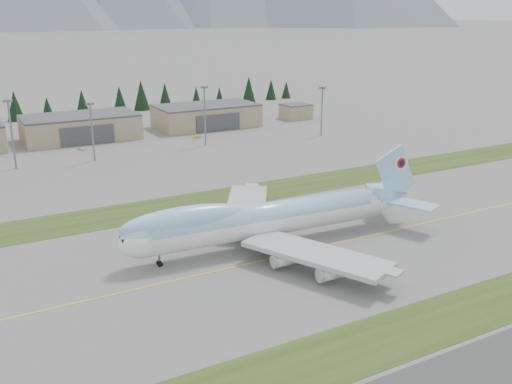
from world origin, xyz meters
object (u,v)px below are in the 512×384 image
boeing_747_freighter (266,219)px  hangar_center (80,127)px  hangar_right (207,116)px  service_vehicle_b (197,138)px  service_vehicle_a (82,150)px  service_vehicle_c (220,130)px

boeing_747_freighter → hangar_center: size_ratio=1.65×
hangar_right → service_vehicle_b: 26.90m
service_vehicle_b → boeing_747_freighter: bearing=160.7°
hangar_center → service_vehicle_b: bearing=-25.8°
service_vehicle_a → hangar_right: bearing=-15.6°
boeing_747_freighter → service_vehicle_c: (50.66, 133.01, -6.90)m
hangar_right → service_vehicle_a: (-64.60, -20.84, -5.39)m
service_vehicle_b → service_vehicle_a: bearing=85.0°
service_vehicle_b → service_vehicle_c: (16.77, 12.15, 0.00)m
boeing_747_freighter → service_vehicle_b: size_ratio=19.50×
hangar_center → service_vehicle_c: hangar_center is taller
boeing_747_freighter → service_vehicle_a: size_ratio=25.11×
hangar_center → service_vehicle_a: hangar_center is taller
boeing_747_freighter → service_vehicle_c: 142.49m
hangar_right → service_vehicle_b: (-14.43, -22.05, -5.39)m
hangar_center → hangar_right: bearing=0.0°
hangar_center → service_vehicle_c: (62.34, -9.90, -5.39)m
service_vehicle_b → service_vehicle_c: 20.71m
hangar_center → service_vehicle_b: size_ratio=11.82×
boeing_747_freighter → service_vehicle_b: boeing_747_freighter is taller
service_vehicle_c → boeing_747_freighter: bearing=-121.9°
service_vehicle_b → hangar_center: bearing=60.5°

